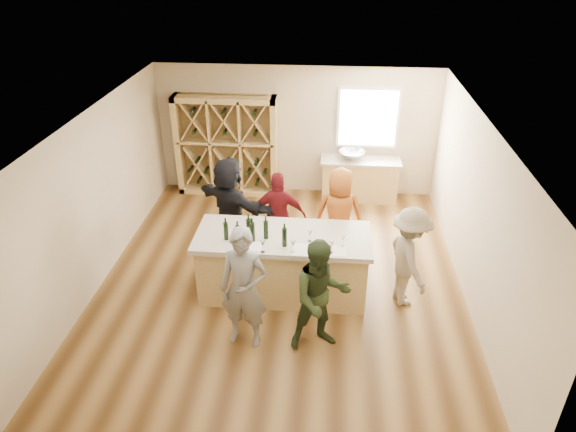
# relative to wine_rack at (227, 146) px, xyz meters

# --- Properties ---
(floor) EXTENTS (6.00, 7.00, 0.10)m
(floor) POSITION_rel_wine_rack_xyz_m (1.50, -3.27, -1.15)
(floor) COLOR brown
(floor) RESTS_ON ground
(ceiling) EXTENTS (6.00, 7.00, 0.10)m
(ceiling) POSITION_rel_wine_rack_xyz_m (1.50, -3.27, 1.75)
(ceiling) COLOR white
(ceiling) RESTS_ON ground
(wall_back) EXTENTS (6.00, 0.10, 2.80)m
(wall_back) POSITION_rel_wine_rack_xyz_m (1.50, 0.28, 0.30)
(wall_back) COLOR #C6B28F
(wall_back) RESTS_ON ground
(wall_front) EXTENTS (6.00, 0.10, 2.80)m
(wall_front) POSITION_rel_wine_rack_xyz_m (1.50, -6.82, 0.30)
(wall_front) COLOR #C6B28F
(wall_front) RESTS_ON ground
(wall_left) EXTENTS (0.10, 7.00, 2.80)m
(wall_left) POSITION_rel_wine_rack_xyz_m (-1.55, -3.27, 0.30)
(wall_left) COLOR #C6B28F
(wall_left) RESTS_ON ground
(wall_right) EXTENTS (0.10, 7.00, 2.80)m
(wall_right) POSITION_rel_wine_rack_xyz_m (4.55, -3.27, 0.30)
(wall_right) COLOR #C6B28F
(wall_right) RESTS_ON ground
(window_frame) EXTENTS (1.30, 0.06, 1.30)m
(window_frame) POSITION_rel_wine_rack_xyz_m (3.00, 0.20, 0.65)
(window_frame) COLOR white
(window_frame) RESTS_ON wall_back
(window_pane) EXTENTS (1.18, 0.01, 1.18)m
(window_pane) POSITION_rel_wine_rack_xyz_m (3.00, 0.17, 0.65)
(window_pane) COLOR white
(window_pane) RESTS_ON wall_back
(wine_rack) EXTENTS (2.20, 0.45, 2.20)m
(wine_rack) POSITION_rel_wine_rack_xyz_m (0.00, 0.00, 0.00)
(wine_rack) COLOR tan
(wine_rack) RESTS_ON floor
(back_counter_base) EXTENTS (1.60, 0.58, 0.86)m
(back_counter_base) POSITION_rel_wine_rack_xyz_m (2.90, -0.07, -0.67)
(back_counter_base) COLOR tan
(back_counter_base) RESTS_ON floor
(back_counter_top) EXTENTS (1.70, 0.62, 0.06)m
(back_counter_top) POSITION_rel_wine_rack_xyz_m (2.90, -0.07, -0.21)
(back_counter_top) COLOR #B5A794
(back_counter_top) RESTS_ON back_counter_base
(sink) EXTENTS (0.54, 0.54, 0.19)m
(sink) POSITION_rel_wine_rack_xyz_m (2.70, -0.07, -0.09)
(sink) COLOR silver
(sink) RESTS_ON back_counter_top
(faucet) EXTENTS (0.02, 0.02, 0.30)m
(faucet) POSITION_rel_wine_rack_xyz_m (2.70, 0.11, -0.03)
(faucet) COLOR silver
(faucet) RESTS_ON back_counter_top
(tasting_counter_base) EXTENTS (2.60, 1.00, 1.00)m
(tasting_counter_base) POSITION_rel_wine_rack_xyz_m (1.57, -3.56, -0.60)
(tasting_counter_base) COLOR tan
(tasting_counter_base) RESTS_ON floor
(tasting_counter_top) EXTENTS (2.72, 1.12, 0.08)m
(tasting_counter_top) POSITION_rel_wine_rack_xyz_m (1.57, -3.56, -0.06)
(tasting_counter_top) COLOR #B5A794
(tasting_counter_top) RESTS_ON tasting_counter_base
(wine_bottle_a) EXTENTS (0.07, 0.07, 0.29)m
(wine_bottle_a) POSITION_rel_wine_rack_xyz_m (0.72, -3.75, 0.12)
(wine_bottle_a) COLOR black
(wine_bottle_a) RESTS_ON tasting_counter_top
(wine_bottle_b) EXTENTS (0.08, 0.08, 0.28)m
(wine_bottle_b) POSITION_rel_wine_rack_xyz_m (0.91, -3.81, 0.12)
(wine_bottle_b) COLOR black
(wine_bottle_b) RESTS_ON tasting_counter_top
(wine_bottle_c) EXTENTS (0.10, 0.10, 0.33)m
(wine_bottle_c) POSITION_rel_wine_rack_xyz_m (1.06, -3.68, 0.14)
(wine_bottle_c) COLOR black
(wine_bottle_c) RESTS_ON tasting_counter_top
(wine_bottle_d) EXTENTS (0.09, 0.09, 0.31)m
(wine_bottle_d) POSITION_rel_wine_rack_xyz_m (1.12, -3.76, 0.14)
(wine_bottle_d) COLOR black
(wine_bottle_d) RESTS_ON tasting_counter_top
(wine_bottle_e) EXTENTS (0.09, 0.09, 0.30)m
(wine_bottle_e) POSITION_rel_wine_rack_xyz_m (1.32, -3.67, 0.13)
(wine_bottle_e) COLOR black
(wine_bottle_e) RESTS_ON tasting_counter_top
(wine_glass_a) EXTENTS (0.08, 0.08, 0.19)m
(wine_glass_a) POSITION_rel_wine_rack_xyz_m (1.32, -4.05, 0.08)
(wine_glass_a) COLOR white
(wine_glass_a) RESTS_ON tasting_counter_top
(wine_glass_b) EXTENTS (0.07, 0.07, 0.19)m
(wine_glass_b) POSITION_rel_wine_rack_xyz_m (1.75, -4.02, 0.07)
(wine_glass_b) COLOR white
(wine_glass_b) RESTS_ON tasting_counter_top
(wine_glass_c) EXTENTS (0.07, 0.07, 0.17)m
(wine_glass_c) POSITION_rel_wine_rack_xyz_m (2.31, -3.98, 0.07)
(wine_glass_c) COLOR white
(wine_glass_c) RESTS_ON tasting_counter_top
(wine_glass_d) EXTENTS (0.08, 0.08, 0.18)m
(wine_glass_d) POSITION_rel_wine_rack_xyz_m (1.98, -3.70, 0.07)
(wine_glass_d) COLOR white
(wine_glass_d) RESTS_ON tasting_counter_top
(wine_glass_e) EXTENTS (0.07, 0.07, 0.16)m
(wine_glass_e) POSITION_rel_wine_rack_xyz_m (2.48, -3.81, 0.06)
(wine_glass_e) COLOR white
(wine_glass_e) RESTS_ON tasting_counter_top
(tasting_menu_a) EXTENTS (0.20, 0.27, 0.00)m
(tasting_menu_a) POSITION_rel_wine_rack_xyz_m (1.18, -3.91, -0.02)
(tasting_menu_a) COLOR white
(tasting_menu_a) RESTS_ON tasting_counter_top
(tasting_menu_b) EXTENTS (0.25, 0.34, 0.00)m
(tasting_menu_b) POSITION_rel_wine_rack_xyz_m (1.86, -3.94, -0.02)
(tasting_menu_b) COLOR white
(tasting_menu_b) RESTS_ON tasting_counter_top
(tasting_menu_c) EXTENTS (0.21, 0.28, 0.00)m
(tasting_menu_c) POSITION_rel_wine_rack_xyz_m (2.43, -3.93, -0.02)
(tasting_menu_c) COLOR white
(tasting_menu_c) RESTS_ON tasting_counter_top
(person_near_left) EXTENTS (0.74, 0.58, 1.85)m
(person_near_left) POSITION_rel_wine_rack_xyz_m (1.14, -4.74, -0.17)
(person_near_left) COLOR slate
(person_near_left) RESTS_ON floor
(person_near_right) EXTENTS (0.93, 0.68, 1.71)m
(person_near_right) POSITION_rel_wine_rack_xyz_m (2.19, -4.73, -0.25)
(person_near_right) COLOR #263319
(person_near_right) RESTS_ON floor
(person_server) EXTENTS (0.76, 1.16, 1.66)m
(person_server) POSITION_rel_wine_rack_xyz_m (3.50, -3.63, -0.27)
(person_server) COLOR gray
(person_server) RESTS_ON floor
(person_far_mid) EXTENTS (0.97, 0.52, 1.64)m
(person_far_mid) POSITION_rel_wine_rack_xyz_m (1.39, -2.49, -0.28)
(person_far_mid) COLOR #590F14
(person_far_mid) RESTS_ON floor
(person_far_right) EXTENTS (0.86, 0.58, 1.72)m
(person_far_right) POSITION_rel_wine_rack_xyz_m (2.44, -2.43, -0.24)
(person_far_right) COLOR #994C19
(person_far_right) RESTS_ON floor
(person_far_left) EXTENTS (1.76, 1.43, 1.83)m
(person_far_left) POSITION_rel_wine_rack_xyz_m (0.51, -2.38, -0.18)
(person_far_left) COLOR black
(person_far_left) RESTS_ON floor
(wine_bottle_f) EXTENTS (0.07, 0.07, 0.30)m
(wine_bottle_f) POSITION_rel_wine_rack_xyz_m (1.62, -3.86, 0.13)
(wine_bottle_f) COLOR black
(wine_bottle_f) RESTS_ON tasting_counter_top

